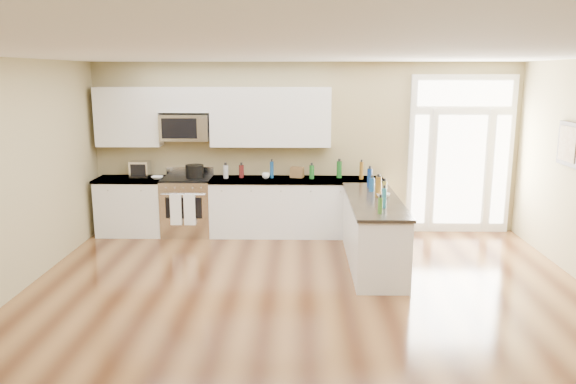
{
  "coord_description": "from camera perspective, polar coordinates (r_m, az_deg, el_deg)",
  "views": [
    {
      "loc": [
        -0.09,
        -5.26,
        2.62
      ],
      "look_at": [
        -0.25,
        2.0,
        1.08
      ],
      "focal_mm": 35.0,
      "sensor_mm": 36.0,
      "label": 1
    }
  ],
  "objects": [
    {
      "name": "upper_cabinet_left",
      "position": [
        9.54,
        -15.9,
        7.36
      ],
      "size": [
        1.04,
        0.33,
        0.95
      ],
      "primitive_type": "cube",
      "color": "silver",
      "rests_on": "room_shell"
    },
    {
      "name": "peninsula_cabinet",
      "position": [
        7.88,
        8.62,
        -4.25
      ],
      "size": [
        0.69,
        2.32,
        0.94
      ],
      "color": "silver",
      "rests_on": "ground"
    },
    {
      "name": "bowl_peninsula",
      "position": [
        7.84,
        9.65,
        -0.32
      ],
      "size": [
        0.23,
        0.23,
        0.06
      ],
      "primitive_type": "imported",
      "rotation": [
        0.0,
        0.0,
        0.28
      ],
      "color": "white",
      "rests_on": "peninsula_cabinet"
    },
    {
      "name": "toaster_oven",
      "position": [
        9.55,
        -14.79,
        2.27
      ],
      "size": [
        0.31,
        0.25,
        0.26
      ],
      "primitive_type": "cube",
      "rotation": [
        0.0,
        0.0,
        -0.02
      ],
      "color": "silver",
      "rests_on": "back_cabinet_left"
    },
    {
      "name": "kitchen_range",
      "position": [
        9.38,
        -10.14,
        -1.38
      ],
      "size": [
        0.79,
        0.7,
        1.08
      ],
      "color": "silver",
      "rests_on": "ground"
    },
    {
      "name": "bowl_left",
      "position": [
        9.31,
        -13.15,
        1.42
      ],
      "size": [
        0.21,
        0.21,
        0.05
      ],
      "primitive_type": "imported",
      "rotation": [
        0.0,
        0.0,
        0.08
      ],
      "color": "white",
      "rests_on": "back_cabinet_left"
    },
    {
      "name": "upper_cabinet_short",
      "position": [
        9.29,
        -10.44,
        9.21
      ],
      "size": [
        0.82,
        0.33,
        0.4
      ],
      "primitive_type": "cube",
      "color": "silver",
      "rests_on": "room_shell"
    },
    {
      "name": "counter_bottles",
      "position": [
        8.5,
        4.29,
        1.42
      ],
      "size": [
        2.4,
        2.45,
        0.29
      ],
      "color": "#19591E",
      "rests_on": "back_cabinet_right"
    },
    {
      "name": "upper_cabinet_right",
      "position": [
        9.13,
        -1.79,
        7.62
      ],
      "size": [
        1.94,
        0.33,
        0.95
      ],
      "primitive_type": "cube",
      "color": "silver",
      "rests_on": "room_shell"
    },
    {
      "name": "entry_door",
      "position": [
        9.67,
        17.1,
        3.64
      ],
      "size": [
        1.7,
        0.1,
        2.6
      ],
      "color": "white",
      "rests_on": "ground"
    },
    {
      "name": "stockpot",
      "position": [
        9.23,
        -9.46,
        2.13
      ],
      "size": [
        0.36,
        0.36,
        0.23
      ],
      "primitive_type": "cylinder",
      "rotation": [
        0.0,
        0.0,
        -0.26
      ],
      "color": "black",
      "rests_on": "kitchen_range"
    },
    {
      "name": "back_cabinet_right",
      "position": [
        9.21,
        0.81,
        -1.71
      ],
      "size": [
        2.85,
        0.66,
        0.94
      ],
      "color": "silver",
      "rests_on": "ground"
    },
    {
      "name": "cardboard_box",
      "position": [
        9.21,
        0.92,
        2.02
      ],
      "size": [
        0.24,
        0.2,
        0.17
      ],
      "primitive_type": "cube",
      "rotation": [
        0.0,
        0.0,
        -0.26
      ],
      "color": "brown",
      "rests_on": "back_cabinet_right"
    },
    {
      "name": "wall_art_near",
      "position": [
        8.32,
        26.64,
        4.38
      ],
      "size": [
        0.05,
        0.58,
        0.58
      ],
      "color": "black",
      "rests_on": "room_shell"
    },
    {
      "name": "cup_counter",
      "position": [
        9.11,
        -2.26,
        1.66
      ],
      "size": [
        0.16,
        0.16,
        0.1
      ],
      "primitive_type": "imported",
      "rotation": [
        0.0,
        0.0,
        -0.34
      ],
      "color": "white",
      "rests_on": "back_cabinet_right"
    },
    {
      "name": "room_shell",
      "position": [
        5.34,
        2.19,
        2.18
      ],
      "size": [
        8.0,
        8.0,
        8.0
      ],
      "color": "tan",
      "rests_on": "ground"
    },
    {
      "name": "ground",
      "position": [
        5.88,
        2.06,
        -14.48
      ],
      "size": [
        8.0,
        8.0,
        0.0
      ],
      "primitive_type": "plane",
      "color": "#482714"
    },
    {
      "name": "microwave",
      "position": [
        9.29,
        -10.39,
        6.48
      ],
      "size": [
        0.78,
        0.41,
        0.42
      ],
      "color": "silver",
      "rests_on": "room_shell"
    },
    {
      "name": "back_cabinet_left",
      "position": [
        9.62,
        -15.59,
        -1.56
      ],
      "size": [
        1.1,
        0.66,
        0.94
      ],
      "color": "silver",
      "rests_on": "ground"
    }
  ]
}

